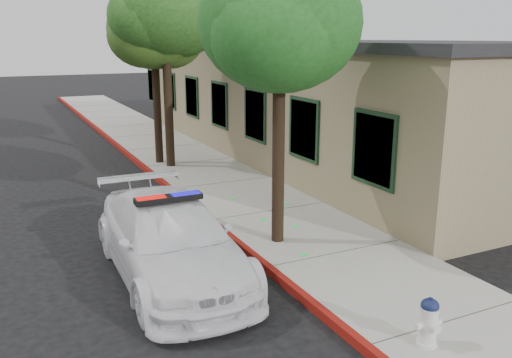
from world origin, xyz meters
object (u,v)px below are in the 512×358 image
object	(u,v)px
clapboard_building	(316,98)
street_tree_far	(155,34)
street_tree_mid	(165,14)
street_tree_near	(280,30)
fire_hydrant	(429,321)
police_car	(170,240)

from	to	relation	value
clapboard_building	street_tree_far	size ratio (longest dim) A/B	3.64
clapboard_building	street_tree_mid	size ratio (longest dim) A/B	3.21
street_tree_near	street_tree_far	world-z (taller)	street_tree_near
fire_hydrant	street_tree_mid	bearing A→B (deg)	94.74
police_car	street_tree_far	world-z (taller)	street_tree_far
street_tree_far	clapboard_building	bearing A→B (deg)	-4.57
street_tree_near	street_tree_far	bearing A→B (deg)	90.87
street_tree_mid	fire_hydrant	bearing A→B (deg)	-90.43
police_car	fire_hydrant	bearing A→B (deg)	-57.64
police_car	street_tree_mid	bearing A→B (deg)	73.64
street_tree_far	fire_hydrant	bearing A→B (deg)	-89.60
police_car	street_tree_near	distance (m)	4.53
street_tree_near	street_tree_mid	size ratio (longest dim) A/B	0.89
police_car	street_tree_near	world-z (taller)	street_tree_near
fire_hydrant	street_tree_mid	size ratio (longest dim) A/B	0.11
police_car	street_tree_mid	distance (m)	9.57
clapboard_building	police_car	bearing A→B (deg)	-135.11
police_car	street_tree_near	xyz separation A→B (m)	(2.50, 0.44, 3.75)
clapboard_building	street_tree_far	distance (m)	6.42
police_car	street_tree_near	bearing A→B (deg)	10.95
street_tree_near	street_tree_mid	distance (m)	7.74
clapboard_building	fire_hydrant	size ratio (longest dim) A/B	28.90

